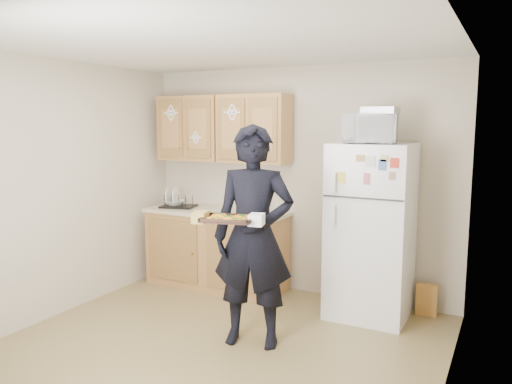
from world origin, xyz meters
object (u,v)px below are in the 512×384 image
at_px(person, 253,236).
at_px(microwave, 370,129).
at_px(refrigerator, 371,231).
at_px(dish_rack, 178,201).
at_px(baking_tray, 228,220).

relative_size(person, microwave, 3.82).
relative_size(refrigerator, microwave, 3.45).
xyz_separation_m(person, dish_rack, (-1.59, 1.11, 0.04)).
bearing_deg(microwave, dish_rack, 168.61).
xyz_separation_m(person, microwave, (0.69, 1.04, 0.89)).
height_order(baking_tray, microwave, microwave).
xyz_separation_m(refrigerator, microwave, (-0.03, -0.05, 0.99)).
xyz_separation_m(refrigerator, baking_tray, (-0.79, -1.38, 0.28)).
height_order(person, dish_rack, person).
bearing_deg(person, baking_tray, -119.22).
bearing_deg(microwave, baking_tray, -129.69).
bearing_deg(refrigerator, person, -123.39).
relative_size(refrigerator, dish_rack, 4.36).
distance_m(person, microwave, 1.54).
distance_m(baking_tray, microwave, 1.69).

